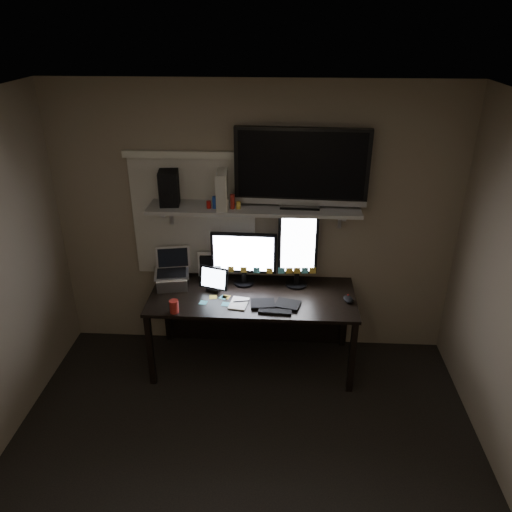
# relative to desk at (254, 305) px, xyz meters

# --- Properties ---
(floor) EXTENTS (3.60, 3.60, 0.00)m
(floor) POSITION_rel_desk_xyz_m (0.00, -1.55, -0.55)
(floor) COLOR black
(floor) RESTS_ON ground
(ceiling) EXTENTS (3.60, 3.60, 0.00)m
(ceiling) POSITION_rel_desk_xyz_m (0.00, -1.55, 1.95)
(ceiling) COLOR silver
(ceiling) RESTS_ON back_wall
(back_wall) EXTENTS (3.60, 0.00, 3.60)m
(back_wall) POSITION_rel_desk_xyz_m (0.00, 0.25, 0.70)
(back_wall) COLOR #7F715B
(back_wall) RESTS_ON floor
(window_blinds) EXTENTS (1.10, 0.02, 1.10)m
(window_blinds) POSITION_rel_desk_xyz_m (-0.55, 0.24, 0.75)
(window_blinds) COLOR silver
(window_blinds) RESTS_ON back_wall
(desk) EXTENTS (1.80, 0.75, 0.73)m
(desk) POSITION_rel_desk_xyz_m (0.00, 0.00, 0.00)
(desk) COLOR black
(desk) RESTS_ON floor
(wall_shelf) EXTENTS (1.80, 0.35, 0.03)m
(wall_shelf) POSITION_rel_desk_xyz_m (0.00, 0.08, 0.91)
(wall_shelf) COLOR #A2A29E
(wall_shelf) RESTS_ON back_wall
(monitor_landscape) EXTENTS (0.59, 0.08, 0.51)m
(monitor_landscape) POSITION_rel_desk_xyz_m (-0.09, 0.08, 0.43)
(monitor_landscape) COLOR black
(monitor_landscape) RESTS_ON desk
(monitor_portrait) EXTENTS (0.35, 0.09, 0.70)m
(monitor_portrait) POSITION_rel_desk_xyz_m (0.39, 0.08, 0.53)
(monitor_portrait) COLOR black
(monitor_portrait) RESTS_ON desk
(keyboard) EXTENTS (0.43, 0.20, 0.03)m
(keyboard) POSITION_rel_desk_xyz_m (0.20, -0.29, 0.19)
(keyboard) COLOR black
(keyboard) RESTS_ON desk
(mouse) EXTENTS (0.11, 0.14, 0.04)m
(mouse) POSITION_rel_desk_xyz_m (0.83, -0.18, 0.20)
(mouse) COLOR black
(mouse) RESTS_ON desk
(notepad) EXTENTS (0.18, 0.23, 0.01)m
(notepad) POSITION_rel_desk_xyz_m (-0.11, -0.28, 0.18)
(notepad) COLOR white
(notepad) RESTS_ON desk
(tablet) EXTENTS (0.29, 0.19, 0.23)m
(tablet) POSITION_rel_desk_xyz_m (-0.35, -0.06, 0.29)
(tablet) COLOR black
(tablet) RESTS_ON desk
(file_sorter) EXTENTS (0.21, 0.11, 0.26)m
(file_sorter) POSITION_rel_desk_xyz_m (-0.40, 0.17, 0.30)
(file_sorter) COLOR black
(file_sorter) RESTS_ON desk
(laptop) EXTENTS (0.34, 0.30, 0.34)m
(laptop) POSITION_rel_desk_xyz_m (-0.73, -0.02, 0.35)
(laptop) COLOR #BCBBC1
(laptop) RESTS_ON desk
(cup) EXTENTS (0.09, 0.09, 0.11)m
(cup) POSITION_rel_desk_xyz_m (-0.63, -0.44, 0.23)
(cup) COLOR maroon
(cup) RESTS_ON desk
(sticky_notes) EXTENTS (0.30, 0.24, 0.00)m
(sticky_notes) POSITION_rel_desk_xyz_m (-0.36, -0.27, 0.18)
(sticky_notes) COLOR gold
(sticky_notes) RESTS_ON desk
(tv) EXTENTS (1.11, 0.25, 0.66)m
(tv) POSITION_rel_desk_xyz_m (0.39, 0.11, 1.26)
(tv) COLOR black
(tv) RESTS_ON wall_shelf
(game_console) EXTENTS (0.10, 0.26, 0.31)m
(game_console) POSITION_rel_desk_xyz_m (-0.26, 0.06, 1.08)
(game_console) COLOR beige
(game_console) RESTS_ON wall_shelf
(speaker) EXTENTS (0.18, 0.21, 0.29)m
(speaker) POSITION_rel_desk_xyz_m (-0.72, 0.09, 1.07)
(speaker) COLOR black
(speaker) RESTS_ON wall_shelf
(bottles) EXTENTS (0.24, 0.10, 0.15)m
(bottles) POSITION_rel_desk_xyz_m (-0.25, 0.02, 1.00)
(bottles) COLOR #A50F0C
(bottles) RESTS_ON wall_shelf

